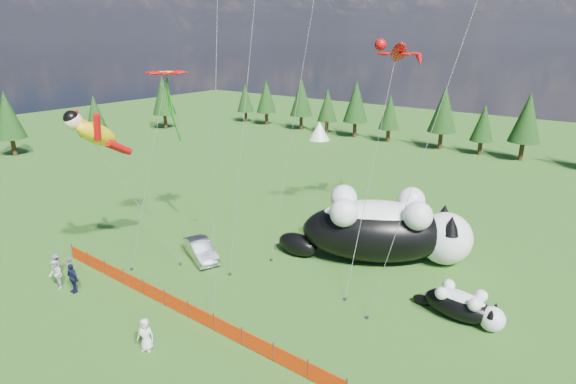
% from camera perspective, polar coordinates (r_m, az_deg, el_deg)
% --- Properties ---
extents(ground, '(160.00, 160.00, 0.00)m').
position_cam_1_polar(ground, '(28.84, -9.29, -12.07)').
color(ground, '#103509').
rests_on(ground, ground).
extents(safety_fence, '(22.06, 0.06, 1.10)m').
position_cam_1_polar(safety_fence, '(26.93, -14.01, -13.63)').
color(safety_fence, '#262626').
rests_on(safety_fence, ground).
extents(tree_line, '(90.00, 4.00, 8.00)m').
position_cam_1_polar(tree_line, '(65.37, 20.07, 8.42)').
color(tree_line, black).
rests_on(tree_line, ground).
extents(festival_tents, '(50.00, 3.20, 2.80)m').
position_cam_1_polar(festival_tents, '(58.86, 28.54, 3.57)').
color(festival_tents, white).
rests_on(festival_tents, ground).
extents(cat_large, '(12.34, 9.14, 4.88)m').
position_cam_1_polar(cat_large, '(31.71, 12.13, -4.56)').
color(cat_large, black).
rests_on(cat_large, ground).
extents(cat_small, '(5.08, 1.95, 1.83)m').
position_cam_1_polar(cat_small, '(27.14, 21.33, -13.26)').
color(cat_small, black).
rests_on(cat_small, ground).
extents(car, '(4.26, 2.97, 1.33)m').
position_cam_1_polar(car, '(32.34, -11.00, -7.22)').
color(car, silver).
rests_on(car, ground).
extents(spectator_a, '(0.66, 0.49, 1.63)m').
position_cam_1_polar(spectator_a, '(32.10, -25.94, -8.83)').
color(spectator_a, '#535357').
rests_on(spectator_a, ground).
extents(spectator_b, '(1.06, 0.81, 1.92)m').
position_cam_1_polar(spectator_b, '(31.53, -27.43, -9.29)').
color(spectator_b, silver).
rests_on(spectator_b, ground).
extents(spectator_c, '(1.12, 0.58, 1.90)m').
position_cam_1_polar(spectator_c, '(30.68, -25.68, -9.82)').
color(spectator_c, '#131734').
rests_on(spectator_c, ground).
extents(spectator_d, '(1.14, 0.85, 1.57)m').
position_cam_1_polar(spectator_d, '(33.20, -27.29, -8.18)').
color(spectator_d, '#535357').
rests_on(spectator_d, ground).
extents(spectator_e, '(1.03, 0.88, 1.77)m').
position_cam_1_polar(spectator_e, '(24.30, -17.64, -16.88)').
color(spectator_e, silver).
rests_on(spectator_e, ground).
extents(superhero_kite, '(5.52, 5.73, 11.50)m').
position_cam_1_polar(superhero_kite, '(29.66, -23.03, 6.75)').
color(superhero_kite, yellow).
rests_on(superhero_kite, ground).
extents(gecko_kite, '(4.80, 13.42, 17.29)m').
position_cam_1_polar(gecko_kite, '(33.71, 13.86, 16.82)').
color(gecko_kite, '#BA090B').
rests_on(gecko_kite, ground).
extents(flower_kite, '(2.85, 5.96, 13.21)m').
position_cam_1_polar(flower_kite, '(31.55, -15.17, 14.11)').
color(flower_kite, '#BA090B').
rests_on(flower_kite, ground).
extents(diamond_kite_c, '(1.10, 1.57, 17.43)m').
position_cam_1_polar(diamond_kite_c, '(21.44, -8.99, 21.49)').
color(diamond_kite_c, '#0B5CAF').
rests_on(diamond_kite_c, ground).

